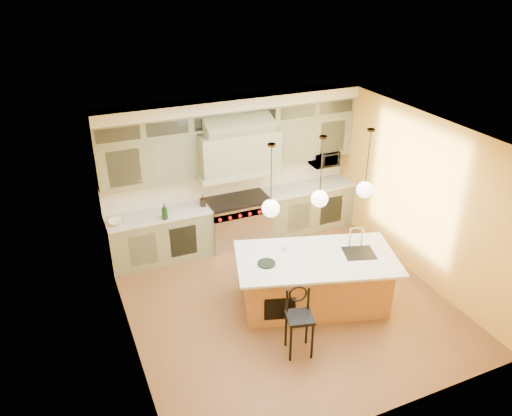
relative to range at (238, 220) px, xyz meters
name	(u,v)px	position (x,y,z in m)	size (l,w,h in m)	color
floor	(286,302)	(0.00, -2.14, -0.49)	(5.00, 5.00, 0.00)	brown
ceiling	(292,135)	(0.00, -2.14, 2.41)	(5.00, 5.00, 0.00)	white
wall_back	(231,169)	(0.00, 0.36, 0.96)	(5.00, 5.00, 0.00)	gold
wall_front	(389,325)	(0.00, -4.64, 0.96)	(5.00, 5.00, 0.00)	gold
wall_left	(124,261)	(-2.50, -2.14, 0.96)	(5.00, 5.00, 0.00)	gold
wall_right	(419,198)	(2.50, -2.14, 0.96)	(5.00, 5.00, 0.00)	gold
back_cabinetry	(236,175)	(0.00, 0.09, 0.94)	(5.00, 0.77, 2.90)	#767B5B
range	(238,220)	(0.00, 0.00, 0.00)	(1.20, 0.74, 0.96)	silver
kitchen_island	(315,279)	(0.40, -2.34, -0.01)	(2.79, 2.00, 1.35)	#906033
counter_stool	(299,318)	(-0.35, -3.22, 0.11)	(0.44, 0.44, 1.05)	black
microwave	(324,158)	(1.95, 0.11, 0.96)	(0.54, 0.37, 0.30)	black
oil_bottle_a	(165,212)	(-1.48, -0.22, 0.60)	(0.11, 0.11, 0.30)	black
oil_bottle_b	(203,201)	(-0.70, 0.01, 0.56)	(0.10, 0.10, 0.22)	black
fruit_bowl	(117,222)	(-2.30, -0.05, 0.49)	(0.29, 0.29, 0.07)	white
cup	(285,248)	(0.03, -1.99, 0.48)	(0.10, 0.10, 0.09)	white
pendant_left	(271,207)	(-0.40, -2.33, 1.46)	(0.26, 0.26, 1.11)	#2D2319
pendant_center	(320,197)	(0.40, -2.33, 1.46)	(0.26, 0.26, 1.11)	#2D2319
pendant_right	(365,188)	(1.20, -2.33, 1.46)	(0.26, 0.26, 1.11)	#2D2319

